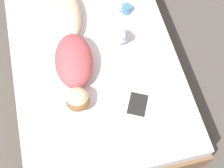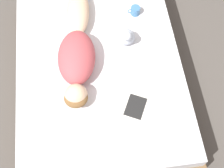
{
  "view_description": "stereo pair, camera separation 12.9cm",
  "coord_description": "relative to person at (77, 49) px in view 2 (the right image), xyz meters",
  "views": [
    {
      "loc": [
        0.2,
        1.51,
        2.91
      ],
      "look_at": [
        -0.09,
        0.32,
        0.49
      ],
      "focal_mm": 50.0,
      "sensor_mm": 36.0,
      "label": 1
    },
    {
      "loc": [
        0.07,
        1.53,
        2.91
      ],
      "look_at": [
        -0.09,
        0.32,
        0.49
      ],
      "focal_mm": 50.0,
      "sensor_mm": 36.0,
      "label": 2
    }
  ],
  "objects": [
    {
      "name": "ground_plane",
      "position": [
        -0.18,
        0.05,
        -0.55
      ],
      "size": [
        12.0,
        12.0,
        0.0
      ],
      "primitive_type": "plane",
      "color": "#4C4742"
    },
    {
      "name": "bed",
      "position": [
        -0.18,
        0.05,
        -0.33
      ],
      "size": [
        1.57,
        2.2,
        0.44
      ],
      "color": "brown",
      "rests_on": "ground_plane"
    },
    {
      "name": "person",
      "position": [
        0.0,
        0.0,
        0.0
      ],
      "size": [
        0.39,
        1.32,
        0.23
      ],
      "rotation": [
        0.0,
        0.0,
        -0.1
      ],
      "color": "#DBB28E",
      "rests_on": "bed"
    },
    {
      "name": "open_magazine",
      "position": [
        -0.55,
        0.64,
        -0.1
      ],
      "size": [
        0.56,
        0.48,
        0.01
      ],
      "rotation": [
        0.0,
        0.0,
        -0.46
      ],
      "color": "silver",
      "rests_on": "bed"
    },
    {
      "name": "coffee_mug",
      "position": [
        -0.61,
        -0.42,
        -0.06
      ],
      "size": [
        0.12,
        0.09,
        0.09
      ],
      "color": "teal",
      "rests_on": "bed"
    },
    {
      "name": "plush_toy",
      "position": [
        -0.46,
        -0.09,
        -0.02
      ],
      "size": [
        0.18,
        0.18,
        0.22
      ],
      "color": "#B2BCCC",
      "rests_on": "bed"
    }
  ]
}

